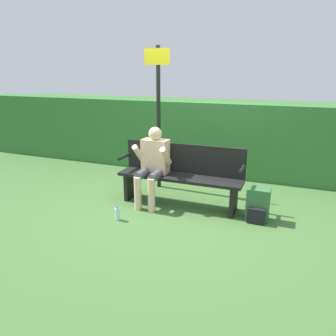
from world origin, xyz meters
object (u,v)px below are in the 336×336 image
object	(u,v)px
person_seated	(153,162)
water_bottle	(117,214)
signpost	(158,109)
park_bench	(181,174)
backpack	(258,205)

from	to	relation	value
person_seated	water_bottle	world-z (taller)	person_seated
water_bottle	person_seated	bearing A→B (deg)	74.65
person_seated	signpost	distance (m)	1.05
park_bench	backpack	size ratio (longest dim) A/B	4.15
park_bench	water_bottle	distance (m)	1.17
park_bench	water_bottle	size ratio (longest dim) A/B	9.63
person_seated	signpost	size ratio (longest dim) A/B	0.50
signpost	backpack	bearing A→B (deg)	-22.45
signpost	park_bench	bearing A→B (deg)	-43.45
backpack	signpost	distance (m)	2.32
park_bench	backpack	world-z (taller)	park_bench
park_bench	signpost	distance (m)	1.26
person_seated	backpack	world-z (taller)	person_seated
backpack	signpost	size ratio (longest dim) A/B	0.19
park_bench	signpost	bearing A→B (deg)	136.55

